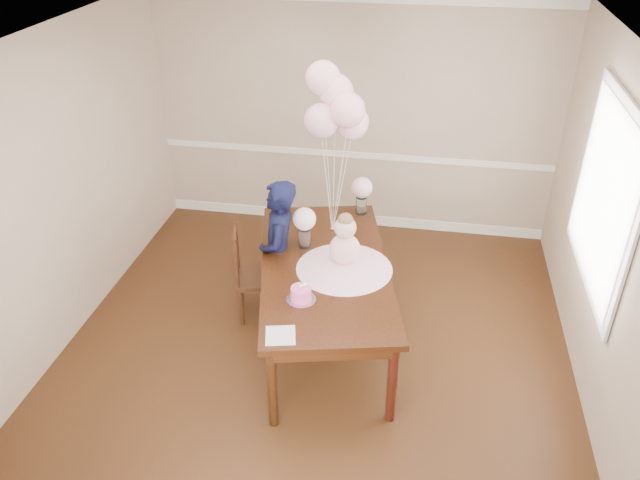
# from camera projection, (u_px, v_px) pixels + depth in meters

# --- Properties ---
(floor) EXTENTS (4.50, 5.00, 0.00)m
(floor) POSITION_uv_depth(u_px,v_px,m) (313.00, 357.00, 5.55)
(floor) COLOR #321B0C
(floor) RESTS_ON ground
(ceiling) EXTENTS (4.50, 5.00, 0.02)m
(ceiling) POSITION_uv_depth(u_px,v_px,m) (311.00, 50.00, 4.16)
(ceiling) COLOR white
(ceiling) RESTS_ON wall_back
(wall_back) EXTENTS (4.50, 0.02, 2.70)m
(wall_back) POSITION_uv_depth(u_px,v_px,m) (354.00, 117.00, 6.97)
(wall_back) COLOR tan
(wall_back) RESTS_ON floor
(wall_left) EXTENTS (0.02, 5.00, 2.70)m
(wall_left) POSITION_uv_depth(u_px,v_px,m) (47.00, 202.00, 5.19)
(wall_left) COLOR tan
(wall_left) RESTS_ON floor
(wall_right) EXTENTS (0.02, 5.00, 2.70)m
(wall_right) POSITION_uv_depth(u_px,v_px,m) (617.00, 252.00, 4.52)
(wall_right) COLOR tan
(wall_right) RESTS_ON floor
(chair_rail_trim) EXTENTS (4.50, 0.02, 0.07)m
(chair_rail_trim) POSITION_uv_depth(u_px,v_px,m) (353.00, 155.00, 7.19)
(chair_rail_trim) COLOR white
(chair_rail_trim) RESTS_ON wall_back
(baseboard_trim) EXTENTS (4.50, 0.02, 0.12)m
(baseboard_trim) POSITION_uv_depth(u_px,v_px,m) (351.00, 218.00, 7.62)
(baseboard_trim) COLOR white
(baseboard_trim) RESTS_ON floor
(window_frame) EXTENTS (0.02, 1.66, 1.56)m
(window_frame) POSITION_uv_depth(u_px,v_px,m) (606.00, 197.00, 4.84)
(window_frame) COLOR silver
(window_frame) RESTS_ON wall_right
(window_blinds) EXTENTS (0.01, 1.50, 1.40)m
(window_blinds) POSITION_uv_depth(u_px,v_px,m) (603.00, 196.00, 4.85)
(window_blinds) COLOR silver
(window_blinds) RESTS_ON wall_right
(dining_table_top) EXTENTS (1.55, 2.36, 0.05)m
(dining_table_top) POSITION_uv_depth(u_px,v_px,m) (325.00, 268.00, 5.36)
(dining_table_top) COLOR black
(dining_table_top) RESTS_ON table_leg_fl
(table_apron) EXTENTS (1.42, 2.23, 0.11)m
(table_apron) POSITION_uv_depth(u_px,v_px,m) (325.00, 276.00, 5.40)
(table_apron) COLOR black
(table_apron) RESTS_ON table_leg_fl
(table_leg_fl) EXTENTS (0.09, 0.09, 0.76)m
(table_leg_fl) POSITION_uv_depth(u_px,v_px,m) (272.00, 388.00, 4.70)
(table_leg_fl) COLOR black
(table_leg_fl) RESTS_ON floor
(table_leg_fr) EXTENTS (0.09, 0.09, 0.76)m
(table_leg_fr) POSITION_uv_depth(u_px,v_px,m) (392.00, 383.00, 4.74)
(table_leg_fr) COLOR black
(table_leg_fr) RESTS_ON floor
(table_leg_bl) EXTENTS (0.09, 0.09, 0.76)m
(table_leg_bl) POSITION_uv_depth(u_px,v_px,m) (275.00, 249.00, 6.40)
(table_leg_bl) COLOR black
(table_leg_bl) RESTS_ON floor
(table_leg_br) EXTENTS (0.09, 0.09, 0.76)m
(table_leg_br) POSITION_uv_depth(u_px,v_px,m) (363.00, 246.00, 6.45)
(table_leg_br) COLOR black
(table_leg_br) RESTS_ON floor
(baby_skirt) EXTENTS (0.99, 0.99, 0.11)m
(baby_skirt) POSITION_uv_depth(u_px,v_px,m) (344.00, 263.00, 5.28)
(baby_skirt) COLOR #F5B4D0
(baby_skirt) RESTS_ON dining_table_top
(baby_torso) EXTENTS (0.26, 0.26, 0.26)m
(baby_torso) POSITION_uv_depth(u_px,v_px,m) (345.00, 249.00, 5.21)
(baby_torso) COLOR #FD9FCB
(baby_torso) RESTS_ON baby_skirt
(baby_head) EXTENTS (0.18, 0.18, 0.18)m
(baby_head) POSITION_uv_depth(u_px,v_px,m) (345.00, 228.00, 5.10)
(baby_head) COLOR beige
(baby_head) RESTS_ON baby_torso
(baby_hair) EXTENTS (0.13, 0.13, 0.13)m
(baby_hair) POSITION_uv_depth(u_px,v_px,m) (345.00, 221.00, 5.07)
(baby_hair) COLOR brown
(baby_hair) RESTS_ON baby_head
(cake_platter) EXTENTS (0.29, 0.29, 0.01)m
(cake_platter) POSITION_uv_depth(u_px,v_px,m) (301.00, 299.00, 4.92)
(cake_platter) COLOR #B7B6BB
(cake_platter) RESTS_ON dining_table_top
(birthday_cake) EXTENTS (0.20, 0.20, 0.11)m
(birthday_cake) POSITION_uv_depth(u_px,v_px,m) (301.00, 293.00, 4.89)
(birthday_cake) COLOR #FF50AD
(birthday_cake) RESTS_ON cake_platter
(cake_flower_a) EXTENTS (0.03, 0.03, 0.03)m
(cake_flower_a) POSITION_uv_depth(u_px,v_px,m) (301.00, 286.00, 4.85)
(cake_flower_a) COLOR white
(cake_flower_a) RESTS_ON birthday_cake
(cake_flower_b) EXTENTS (0.03, 0.03, 0.03)m
(cake_flower_b) POSITION_uv_depth(u_px,v_px,m) (305.00, 284.00, 4.87)
(cake_flower_b) COLOR white
(cake_flower_b) RESTS_ON birthday_cake
(rose_vase_near) EXTENTS (0.13, 0.13, 0.17)m
(rose_vase_near) POSITION_uv_depth(u_px,v_px,m) (305.00, 238.00, 5.58)
(rose_vase_near) COLOR silver
(rose_vase_near) RESTS_ON dining_table_top
(roses_near) EXTENTS (0.21, 0.21, 0.21)m
(roses_near) POSITION_uv_depth(u_px,v_px,m) (304.00, 219.00, 5.48)
(roses_near) COLOR #FDD4DE
(roses_near) RESTS_ON rose_vase_near
(rose_vase_far) EXTENTS (0.13, 0.13, 0.17)m
(rose_vase_far) POSITION_uv_depth(u_px,v_px,m) (361.00, 205.00, 6.11)
(rose_vase_far) COLOR silver
(rose_vase_far) RESTS_ON dining_table_top
(roses_far) EXTENTS (0.21, 0.21, 0.21)m
(roses_far) POSITION_uv_depth(u_px,v_px,m) (362.00, 188.00, 6.01)
(roses_far) COLOR silver
(roses_far) RESTS_ON rose_vase_far
(napkin) EXTENTS (0.26, 0.26, 0.01)m
(napkin) POSITION_uv_depth(u_px,v_px,m) (280.00, 335.00, 4.54)
(napkin) COLOR white
(napkin) RESTS_ON dining_table_top
(balloon_weight) EXTENTS (0.05, 0.05, 0.02)m
(balloon_weight) POSITION_uv_depth(u_px,v_px,m) (333.00, 229.00, 5.86)
(balloon_weight) COLOR silver
(balloon_weight) RESTS_ON dining_table_top
(balloon_a) EXTENTS (0.30, 0.30, 0.30)m
(balloon_a) POSITION_uv_depth(u_px,v_px,m) (321.00, 121.00, 5.30)
(balloon_a) COLOR #E5A2B6
(balloon_a) RESTS_ON balloon_ribbon_a
(balloon_b) EXTENTS (0.30, 0.30, 0.30)m
(balloon_b) POSITION_uv_depth(u_px,v_px,m) (347.00, 110.00, 5.21)
(balloon_b) COLOR #FCB3C1
(balloon_b) RESTS_ON balloon_ribbon_b
(balloon_c) EXTENTS (0.30, 0.30, 0.30)m
(balloon_c) POSITION_uv_depth(u_px,v_px,m) (336.00, 92.00, 5.29)
(balloon_c) COLOR #FFB4C9
(balloon_c) RESTS_ON balloon_ribbon_c
(balloon_d) EXTENTS (0.30, 0.30, 0.30)m
(balloon_d) POSITION_uv_depth(u_px,v_px,m) (323.00, 78.00, 5.25)
(balloon_d) COLOR #FFB4C5
(balloon_d) RESTS_ON balloon_ribbon_d
(balloon_e) EXTENTS (0.30, 0.30, 0.30)m
(balloon_e) POSITION_uv_depth(u_px,v_px,m) (352.00, 123.00, 5.42)
(balloon_e) COLOR #FFB4C4
(balloon_e) RESTS_ON balloon_ribbon_e
(balloon_ribbon_a) EXTENTS (0.10, 0.03, 0.91)m
(balloon_ribbon_a) POSITION_uv_depth(u_px,v_px,m) (327.00, 186.00, 5.62)
(balloon_ribbon_a) COLOR white
(balloon_ribbon_a) RESTS_ON balloon_weight
(balloon_ribbon_b) EXTENTS (0.12, 0.03, 1.01)m
(balloon_ribbon_b) POSITION_uv_depth(u_px,v_px,m) (339.00, 182.00, 5.58)
(balloon_ribbon_b) COLOR white
(balloon_ribbon_b) RESTS_ON balloon_weight
(balloon_ribbon_c) EXTENTS (0.01, 0.11, 1.12)m
(balloon_ribbon_c) POSITION_uv_depth(u_px,v_px,m) (334.00, 172.00, 5.62)
(balloon_ribbon_c) COLOR white
(balloon_ribbon_c) RESTS_ON balloon_weight
(balloon_ribbon_d) EXTENTS (0.11, 0.09, 1.23)m
(balloon_ribbon_d) POSITION_uv_depth(u_px,v_px,m) (328.00, 166.00, 5.60)
(balloon_ribbon_d) COLOR white
(balloon_ribbon_d) RESTS_ON balloon_weight
(balloon_ribbon_e) EXTENTS (0.13, 0.11, 0.84)m
(balloon_ribbon_e) POSITION_uv_depth(u_px,v_px,m) (342.00, 186.00, 5.68)
(balloon_ribbon_e) COLOR white
(balloon_ribbon_e) RESTS_ON balloon_weight
(dining_chair_seat) EXTENTS (0.50, 0.50, 0.05)m
(dining_chair_seat) POSITION_uv_depth(u_px,v_px,m) (258.00, 277.00, 5.89)
(dining_chair_seat) COLOR #361C0E
(dining_chair_seat) RESTS_ON chair_leg_fl
(chair_leg_fl) EXTENTS (0.05, 0.05, 0.40)m
(chair_leg_fl) POSITION_uv_depth(u_px,v_px,m) (242.00, 308.00, 5.85)
(chair_leg_fl) COLOR #351C0E
(chair_leg_fl) RESTS_ON floor
(chair_leg_fr) EXTENTS (0.05, 0.05, 0.40)m
(chair_leg_fr) POSITION_uv_depth(u_px,v_px,m) (277.00, 305.00, 5.87)
(chair_leg_fr) COLOR #331D0E
(chair_leg_fr) RESTS_ON floor
(chair_leg_bl) EXTENTS (0.05, 0.05, 0.40)m
(chair_leg_bl) POSITION_uv_depth(u_px,v_px,m) (242.00, 287.00, 6.13)
(chair_leg_bl) COLOR #3D2310
(chair_leg_bl) RESTS_ON floor
(chair_leg_br) EXTENTS (0.05, 0.05, 0.40)m
(chair_leg_br) POSITION_uv_depth(u_px,v_px,m) (276.00, 285.00, 6.16)
(chair_leg_br) COLOR #3E1910
(chair_leg_br) RESTS_ON floor
(chair_back_post_l) EXTENTS (0.05, 0.05, 0.52)m
(chair_back_post_l) POSITION_uv_depth(u_px,v_px,m) (236.00, 264.00, 5.59)
(chair_back_post_l) COLOR #331D0E
(chair_back_post_l) RESTS_ON dining_chair_seat
(chair_back_post_r) EXTENTS (0.05, 0.05, 0.52)m
(chair_back_post_r) POSITION_uv_depth(u_px,v_px,m) (236.00, 245.00, 5.88)
(chair_back_post_r) COLOR #361B0E
(chair_back_post_r) RESTS_ON dining_chair_seat
(chair_slat_low) EXTENTS (0.13, 0.36, 0.05)m
(chair_slat_low) POSITION_uv_depth(u_px,v_px,m) (237.00, 265.00, 5.79)
(chair_slat_low) COLOR #3D1A10
(chair_slat_low) RESTS_ON dining_chair_seat
(chair_slat_mid) EXTENTS (0.13, 0.36, 0.05)m
(chair_slat_mid) POSITION_uv_depth(u_px,v_px,m) (236.00, 251.00, 5.72)
(chair_slat_mid) COLOR #3A170F
(chair_slat_mid) RESTS_ON dining_chair_seat
(chair_slat_top) EXTENTS (0.13, 0.36, 0.05)m
(chair_slat_top) POSITION_uv_depth(u_px,v_px,m) (235.00, 237.00, 5.64)
(chair_slat_top) COLOR #3C1910
(chair_slat_top) RESTS_ON dining_chair_seat
(woman) EXTENTS (0.42, 0.57, 1.46)m
(woman) POSITION_uv_depth(u_px,v_px,m) (279.00, 255.00, 5.65)
(woman) COLOR black
(woman) RESTS_ON floor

